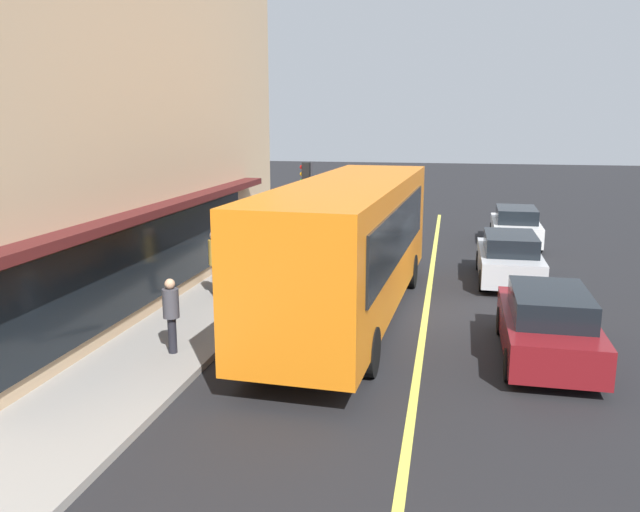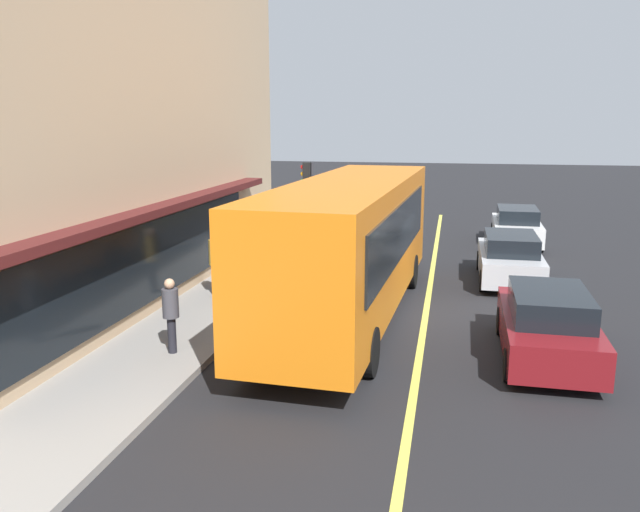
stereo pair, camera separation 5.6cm
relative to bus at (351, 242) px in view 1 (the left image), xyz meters
name	(u,v)px [view 1 (the left image)]	position (x,y,z in m)	size (l,w,h in m)	color
ground	(426,313)	(0.83, -1.87, -1.99)	(120.00, 120.00, 0.00)	black
sidewalk	(226,299)	(0.83, 3.64, -1.91)	(80.00, 2.55, 0.15)	gray
lane_centre_stripe	(426,313)	(0.83, -1.87, -1.98)	(36.00, 0.16, 0.01)	#D8D14C
bus	(351,242)	(0.00, 0.00, 0.00)	(11.24, 3.08, 3.50)	orange
traffic_light	(307,184)	(8.76, 3.06, 0.55)	(0.30, 0.52, 3.20)	#2D2D33
car_maroon	(548,325)	(-1.93, -4.49, -1.24)	(4.33, 1.91, 1.52)	maroon
car_white	(515,226)	(11.08, -5.01, -1.24)	(4.34, 1.94, 1.52)	white
car_silver	(509,258)	(4.77, -4.25, -1.24)	(4.31, 1.88, 1.52)	#B7BABF
pedestrian_waiting	(330,203)	(12.57, 2.90, -0.70)	(0.34, 0.34, 1.86)	black
pedestrian_near_storefront	(171,309)	(-3.56, 3.22, -0.88)	(0.34, 0.34, 1.60)	black
pedestrian_by_curb	(215,257)	(0.83, 3.91, -0.72)	(0.34, 0.34, 1.83)	black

